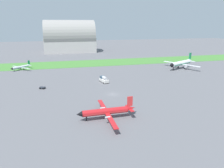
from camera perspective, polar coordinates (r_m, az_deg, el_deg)
The scene contains 8 objects.
ground_plane at distance 87.04m, azimuth 0.23°, elevation -2.88°, with size 600.00×600.00×0.00m, color slate.
grass_taxiway_strip at distance 157.23m, azimuth -6.41°, elevation 5.82°, with size 360.00×28.00×0.08m, color #478438.
airplane_parked_jet_far at distance 145.08m, azimuth 18.82°, elevation 5.52°, with size 25.04×25.13×9.58m.
airplane_foreground_turboprop at distance 64.60m, azimuth -1.51°, elevation -7.66°, with size 19.05×22.28×6.68m.
airplane_taxiing_turboprop at distance 145.62m, azimuth -24.15°, elevation 4.38°, with size 13.16×13.40×5.30m.
baggage_cart_near_gate at distance 99.54m, azimuth -18.94°, elevation -0.95°, with size 2.90×2.59×0.90m.
fuel_truck_midfield at distance 104.30m, azimuth -2.30°, elevation 1.31°, with size 3.93×6.89×3.29m.
hangar_distant at distance 223.89m, azimuth -11.75°, elevation 12.51°, with size 52.13×29.86×32.87m.
Camera 1 is at (-20.19, -79.59, 28.86)m, focal length 32.60 mm.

